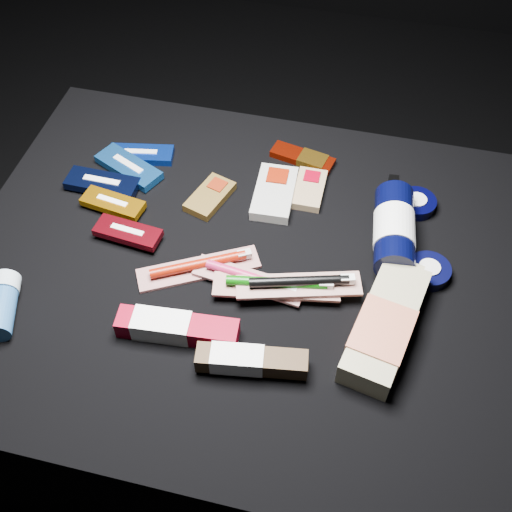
% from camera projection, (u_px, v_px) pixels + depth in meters
% --- Properties ---
extents(ground, '(3.00, 3.00, 0.00)m').
position_uv_depth(ground, '(248.00, 378.00, 1.40)').
color(ground, black).
rests_on(ground, ground).
extents(cloth_table, '(0.98, 0.78, 0.40)m').
position_uv_depth(cloth_table, '(247.00, 329.00, 1.24)').
color(cloth_table, black).
rests_on(cloth_table, ground).
extents(luna_bar_0, '(0.13, 0.07, 0.02)m').
position_uv_depth(luna_bar_0, '(141.00, 154.00, 1.25)').
color(luna_bar_0, '#0B2D98').
rests_on(luna_bar_0, cloth_table).
extents(luna_bar_1, '(0.14, 0.10, 0.02)m').
position_uv_depth(luna_bar_1, '(129.00, 167.00, 1.22)').
color(luna_bar_1, '#1A5DAF').
rests_on(luna_bar_1, cloth_table).
extents(luna_bar_2, '(0.14, 0.05, 0.02)m').
position_uv_depth(luna_bar_2, '(102.00, 183.00, 1.19)').
color(luna_bar_2, black).
rests_on(luna_bar_2, cloth_table).
extents(luna_bar_3, '(0.12, 0.06, 0.02)m').
position_uv_depth(luna_bar_3, '(113.00, 203.00, 1.16)').
color(luna_bar_3, '#BC7608').
rests_on(luna_bar_3, cloth_table).
extents(luna_bar_4, '(0.12, 0.06, 0.02)m').
position_uv_depth(luna_bar_4, '(128.00, 232.00, 1.11)').
color(luna_bar_4, maroon).
rests_on(luna_bar_4, cloth_table).
extents(clif_bar_0, '(0.08, 0.11, 0.02)m').
position_uv_depth(clif_bar_0, '(211.00, 195.00, 1.18)').
color(clif_bar_0, '#553F18').
rests_on(clif_bar_0, cloth_table).
extents(clif_bar_1, '(0.08, 0.13, 0.02)m').
position_uv_depth(clif_bar_1, '(275.00, 191.00, 1.18)').
color(clif_bar_1, '#A9AAA2').
rests_on(clif_bar_1, cloth_table).
extents(clif_bar_2, '(0.05, 0.10, 0.02)m').
position_uv_depth(clif_bar_2, '(310.00, 188.00, 1.19)').
color(clif_bar_2, '#9E805A').
rests_on(clif_bar_2, cloth_table).
extents(power_bar, '(0.13, 0.06, 0.02)m').
position_uv_depth(power_bar, '(306.00, 159.00, 1.24)').
color(power_bar, maroon).
rests_on(power_bar, cloth_table).
extents(lotion_bottle, '(0.08, 0.22, 0.07)m').
position_uv_depth(lotion_bottle, '(394.00, 229.00, 1.09)').
color(lotion_bottle, black).
rests_on(lotion_bottle, cloth_table).
extents(cream_tin_upper, '(0.07, 0.07, 0.02)m').
position_uv_depth(cream_tin_upper, '(416.00, 203.00, 1.16)').
color(cream_tin_upper, black).
rests_on(cream_tin_upper, cloth_table).
extents(cream_tin_lower, '(0.07, 0.07, 0.02)m').
position_uv_depth(cream_tin_lower, '(428.00, 271.00, 1.06)').
color(cream_tin_lower, black).
rests_on(cream_tin_lower, cloth_table).
extents(bodywash_bottle, '(0.12, 0.24, 0.05)m').
position_uv_depth(bodywash_bottle, '(385.00, 327.00, 0.98)').
color(bodywash_bottle, tan).
rests_on(bodywash_bottle, cloth_table).
extents(deodorant_stick, '(0.08, 0.12, 0.05)m').
position_uv_depth(deodorant_stick, '(3.00, 304.00, 1.01)').
color(deodorant_stick, '#255285').
rests_on(deodorant_stick, cloth_table).
extents(toothbrush_pack_0, '(0.20, 0.14, 0.02)m').
position_uv_depth(toothbrush_pack_0, '(200.00, 266.00, 1.07)').
color(toothbrush_pack_0, '#B3ABA7').
rests_on(toothbrush_pack_0, cloth_table).
extents(toothbrush_pack_1, '(0.19, 0.07, 0.02)m').
position_uv_depth(toothbrush_pack_1, '(250.00, 279.00, 1.05)').
color(toothbrush_pack_1, '#BAB4AC').
rests_on(toothbrush_pack_1, cloth_table).
extents(toothbrush_pack_2, '(0.21, 0.08, 0.02)m').
position_uv_depth(toothbrush_pack_2, '(278.00, 285.00, 1.03)').
color(toothbrush_pack_2, '#BCB2AF').
rests_on(toothbrush_pack_2, cloth_table).
extents(toothbrush_pack_3, '(0.21, 0.10, 0.02)m').
position_uv_depth(toothbrush_pack_3, '(301.00, 283.00, 1.02)').
color(toothbrush_pack_3, beige).
rests_on(toothbrush_pack_3, cloth_table).
extents(toothpaste_carton_red, '(0.19, 0.06, 0.04)m').
position_uv_depth(toothpaste_carton_red, '(172.00, 327.00, 0.99)').
color(toothpaste_carton_red, maroon).
rests_on(toothpaste_carton_red, cloth_table).
extents(toothpaste_carton_green, '(0.17, 0.06, 0.03)m').
position_uv_depth(toothpaste_carton_green, '(247.00, 360.00, 0.95)').
color(toothpaste_carton_green, '#3A2714').
rests_on(toothpaste_carton_green, cloth_table).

